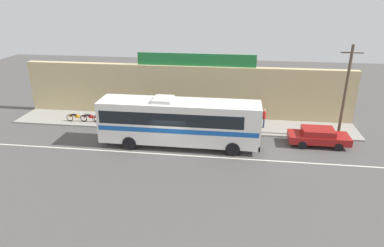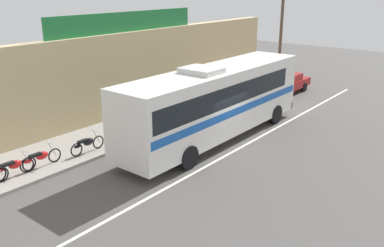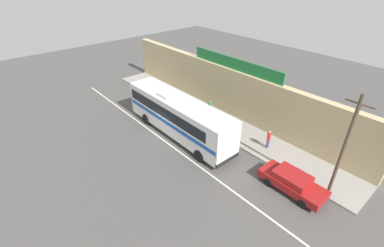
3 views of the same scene
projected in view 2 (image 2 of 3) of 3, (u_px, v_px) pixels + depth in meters
ground_plane at (222, 146)px, 19.88m from camera, size 70.00×70.00×0.00m
sidewalk_slab at (145, 123)px, 22.93m from camera, size 30.00×3.60×0.14m
storefront_facade at (116, 76)px, 23.45m from camera, size 30.00×0.70×4.80m
storefront_billboard at (127, 22)px, 23.26m from camera, size 10.62×0.12×1.10m
road_center_stripe at (236, 150)px, 19.40m from camera, size 30.00×0.14×0.01m
intercity_bus at (215, 99)px, 20.07m from camera, size 11.98×2.63×3.78m
parked_car at (285, 83)px, 29.21m from camera, size 4.50×1.91×1.37m
utility_pole at (281, 33)px, 30.49m from camera, size 1.60×0.22×7.34m
motorcycle_purple at (87, 144)px, 18.61m from camera, size 1.83×0.56×0.94m
motorcycle_green at (40, 158)px, 17.11m from camera, size 1.90×0.56×0.94m
motorcycle_black at (13, 167)px, 16.28m from camera, size 1.89×0.56×0.94m
pedestrian_by_curb at (221, 82)px, 27.82m from camera, size 0.30×0.48×1.65m
pedestrian_near_shop at (140, 106)px, 22.57m from camera, size 0.30×0.48×1.57m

